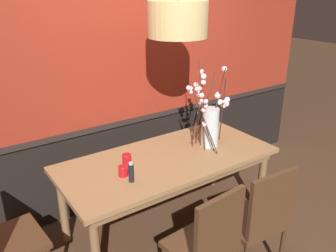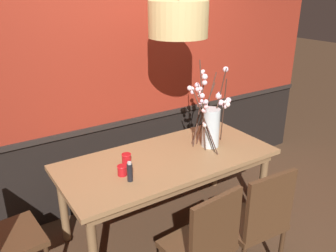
{
  "view_description": "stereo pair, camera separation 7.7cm",
  "coord_description": "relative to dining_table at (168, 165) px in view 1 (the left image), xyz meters",
  "views": [
    {
      "loc": [
        -1.56,
        -2.26,
        2.15
      ],
      "look_at": [
        0.0,
        0.0,
        1.04
      ],
      "focal_mm": 37.29,
      "sensor_mm": 36.0,
      "label": 1
    },
    {
      "loc": [
        -1.5,
        -2.31,
        2.15
      ],
      "look_at": [
        0.0,
        0.0,
        1.04
      ],
      "focal_mm": 37.29,
      "sensor_mm": 36.0,
      "label": 2
    }
  ],
  "objects": [
    {
      "name": "chair_head_west_end",
      "position": [
        -1.41,
        -0.01,
        -0.13
      ],
      "size": [
        0.44,
        0.48,
        0.92
      ],
      "color": "#4C301C",
      "rests_on": "ground"
    },
    {
      "name": "candle_holder_nearer_center",
      "position": [
        -0.48,
        -0.06,
        0.12
      ],
      "size": [
        0.08,
        0.08,
        0.08
      ],
      "color": "red",
      "rests_on": "dining_table"
    },
    {
      "name": "candle_holder_nearer_edge",
      "position": [
        -0.36,
        0.09,
        0.13
      ],
      "size": [
        0.08,
        0.08,
        0.09
      ],
      "color": "red",
      "rests_on": "dining_table"
    },
    {
      "name": "chair_near_side_left",
      "position": [
        -0.25,
        -0.84,
        -0.13
      ],
      "size": [
        0.48,
        0.42,
        0.94
      ],
      "color": "#4C301C",
      "rests_on": "ground"
    },
    {
      "name": "back_wall",
      "position": [
        0.0,
        0.74,
        0.66
      ],
      "size": [
        4.9,
        0.14,
        2.66
      ],
      "color": "black",
      "rests_on": "ground"
    },
    {
      "name": "condiment_bottle",
      "position": [
        -0.47,
        -0.18,
        0.16
      ],
      "size": [
        0.04,
        0.04,
        0.16
      ],
      "color": "black",
      "rests_on": "dining_table"
    },
    {
      "name": "vase_with_blossoms",
      "position": [
        0.46,
        -0.01,
        0.31
      ],
      "size": [
        0.41,
        0.45,
        0.81
      ],
      "color": "silver",
      "rests_on": "dining_table"
    },
    {
      "name": "chair_far_side_left",
      "position": [
        -0.28,
        0.82,
        -0.15
      ],
      "size": [
        0.45,
        0.42,
        0.89
      ],
      "color": "#4C301C",
      "rests_on": "ground"
    },
    {
      "name": "dining_table",
      "position": [
        0.0,
        0.0,
        0.0
      ],
      "size": [
        1.92,
        0.88,
        0.74
      ],
      "color": "#997047",
      "rests_on": "ground"
    },
    {
      "name": "chair_near_side_right",
      "position": [
        0.24,
        -0.86,
        -0.14
      ],
      "size": [
        0.48,
        0.43,
        0.95
      ],
      "color": "#4C301C",
      "rests_on": "ground"
    },
    {
      "name": "ground_plane",
      "position": [
        0.0,
        0.0,
        -0.66
      ],
      "size": [
        24.0,
        24.0,
        0.0
      ],
      "primitive_type": "plane",
      "color": "#4C3321"
    },
    {
      "name": "pendant_lamp",
      "position": [
        0.14,
        0.07,
        1.24
      ],
      "size": [
        0.48,
        0.48,
        0.9
      ],
      "color": "tan"
    }
  ]
}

